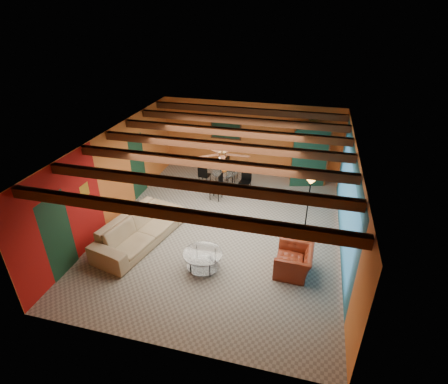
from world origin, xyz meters
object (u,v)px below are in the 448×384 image
(coffee_table, at_px, (203,261))
(potted_plant, at_px, (314,122))
(sofa, at_px, (139,230))
(vase, at_px, (224,162))
(armoire, at_px, (310,156))
(dining_table, at_px, (224,177))
(floor_lamp, at_px, (308,206))
(armchair, at_px, (294,261))

(coffee_table, height_order, potted_plant, potted_plant)
(sofa, bearing_deg, vase, -9.29)
(coffee_table, height_order, armoire, armoire)
(sofa, distance_m, dining_table, 3.82)
(coffee_table, distance_m, floor_lamp, 3.22)
(sofa, bearing_deg, armoire, -28.43)
(armchair, bearing_deg, vase, -142.14)
(coffee_table, xyz_separation_m, potted_plant, (2.23, 5.40, 2.01))
(coffee_table, bearing_deg, armchair, 12.10)
(sofa, distance_m, armoire, 6.41)
(potted_plant, bearing_deg, armoire, 0.00)
(armchair, bearing_deg, potted_plant, -179.17)
(dining_table, distance_m, floor_lamp, 3.52)
(armchair, bearing_deg, sofa, -90.12)
(coffee_table, xyz_separation_m, armoire, (2.23, 5.40, 0.77))
(armchair, relative_size, potted_plant, 2.24)
(coffee_table, relative_size, vase, 4.63)
(coffee_table, height_order, floor_lamp, floor_lamp)
(vase, bearing_deg, armchair, -54.13)
(armchair, height_order, armoire, armoire)
(dining_table, bearing_deg, armoire, 24.29)
(dining_table, height_order, vase, vase)
(armoire, relative_size, potted_plant, 4.66)
(coffee_table, bearing_deg, sofa, 162.89)
(sofa, relative_size, dining_table, 1.53)
(sofa, height_order, potted_plant, potted_plant)
(sofa, xyz_separation_m, floor_lamp, (4.30, 1.52, 0.50))
(sofa, xyz_separation_m, vase, (1.44, 3.54, 0.63))
(armchair, height_order, potted_plant, potted_plant)
(armchair, xyz_separation_m, coffee_table, (-2.13, -0.46, -0.07))
(armoire, xyz_separation_m, potted_plant, (0.00, 0.00, 1.24))
(armoire, distance_m, potted_plant, 1.24)
(dining_table, xyz_separation_m, armoire, (2.77, 1.25, 0.55))
(armchair, height_order, coffee_table, armchair)
(coffee_table, bearing_deg, dining_table, 97.36)
(armoire, height_order, potted_plant, potted_plant)
(sofa, xyz_separation_m, dining_table, (1.44, 3.54, 0.06))
(coffee_table, relative_size, potted_plant, 2.20)
(sofa, bearing_deg, floor_lamp, -57.58)
(armchair, height_order, vase, vase)
(sofa, height_order, floor_lamp, floor_lamp)
(armoire, distance_m, vase, 3.04)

